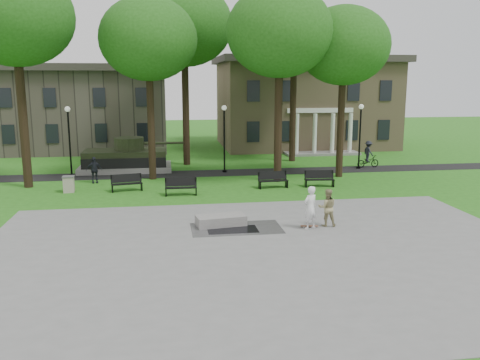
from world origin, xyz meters
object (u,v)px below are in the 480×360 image
object	(u,v)px
concrete_block	(221,220)
friend_watching	(327,207)
skateboarder	(310,208)
cyclist	(368,157)
trash_bin	(69,184)
park_bench_0	(127,182)

from	to	relation	value
concrete_block	friend_watching	size ratio (longest dim) A/B	1.29
skateboarder	cyclist	bearing A→B (deg)	-146.28
concrete_block	skateboarder	distance (m)	4.05
skateboarder	friend_watching	world-z (taller)	skateboarder
skateboarder	cyclist	world-z (taller)	cyclist
skateboarder	friend_watching	size ratio (longest dim) A/B	1.13
friend_watching	trash_bin	xyz separation A→B (m)	(-12.73, 9.01, -0.38)
friend_watching	park_bench_0	bearing A→B (deg)	-35.26
friend_watching	trash_bin	bearing A→B (deg)	-27.28
park_bench_0	friend_watching	bearing A→B (deg)	-54.32
park_bench_0	trash_bin	distance (m)	3.35
concrete_block	park_bench_0	xyz separation A→B (m)	(-4.69, 8.02, 0.28)
trash_bin	concrete_block	bearing A→B (deg)	-45.56
skateboarder	trash_bin	xyz separation A→B (m)	(-11.85, 9.32, -0.49)
cyclist	park_bench_0	size ratio (longest dim) A/B	1.08
cyclist	park_bench_0	world-z (taller)	cyclist
friend_watching	cyclist	world-z (taller)	cyclist
friend_watching	trash_bin	distance (m)	15.60
concrete_block	trash_bin	xyz separation A→B (m)	(-8.03, 8.19, 0.24)
friend_watching	park_bench_0	xyz separation A→B (m)	(-9.39, 8.84, -0.35)
cyclist	park_bench_0	bearing A→B (deg)	98.60
cyclist	park_bench_0	distance (m)	18.16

